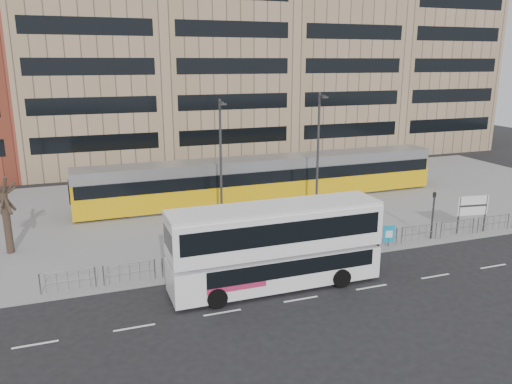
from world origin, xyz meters
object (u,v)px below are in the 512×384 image
object	(u,v)px
ad_panel	(389,234)
lamp_post_east	(318,147)
traffic_light_west	(181,240)
bare_tree	(1,174)
double_decker_bus	(276,243)
pedestrian	(245,217)
station_sign	(473,207)
tram	(266,179)
traffic_light_east	(433,209)
lamp_post_west	(221,154)

from	to	relation	value
ad_panel	lamp_post_east	size ratio (longest dim) A/B	0.15
traffic_light_west	bare_tree	size ratio (longest dim) A/B	0.47
double_decker_bus	pedestrian	distance (m)	8.68
station_sign	ad_panel	world-z (taller)	station_sign
station_sign	traffic_light_west	bearing A→B (deg)	-171.04
station_sign	pedestrian	xyz separation A→B (m)	(-14.11, 5.49, -0.84)
tram	ad_panel	bearing A→B (deg)	-76.01
station_sign	lamp_post_east	xyz separation A→B (m)	(-7.25, 8.50, 3.08)
double_decker_bus	station_sign	bearing A→B (deg)	10.76
lamp_post_east	traffic_light_west	bearing A→B (deg)	-144.61
station_sign	traffic_light_west	size ratio (longest dim) A/B	0.82
ad_panel	pedestrian	bearing A→B (deg)	154.32
traffic_light_east	pedestrian	bearing A→B (deg)	153.42
lamp_post_east	tram	bearing A→B (deg)	126.59
tram	traffic_light_west	xyz separation A→B (m)	(-9.58, -12.60, 0.18)
tram	lamp_post_west	bearing A→B (deg)	-145.52
bare_tree	pedestrian	bearing A→B (deg)	-3.32
double_decker_bus	station_sign	xyz separation A→B (m)	(15.32, 3.00, -0.45)
pedestrian	traffic_light_east	xyz separation A→B (m)	(10.82, -5.61, 1.06)
double_decker_bus	bare_tree	size ratio (longest dim) A/B	1.64
double_decker_bus	lamp_post_west	world-z (taller)	lamp_post_west
tram	bare_tree	distance (m)	19.80
tram	bare_tree	world-z (taller)	bare_tree
double_decker_bus	bare_tree	xyz separation A→B (m)	(-13.38, 9.34, 2.66)
pedestrian	tram	bearing A→B (deg)	-48.20
lamp_post_west	pedestrian	bearing A→B (deg)	-79.16
pedestrian	bare_tree	xyz separation A→B (m)	(-14.59, 0.85, 3.95)
traffic_light_east	lamp_post_east	distance (m)	9.91
station_sign	ad_panel	distance (m)	6.80
station_sign	bare_tree	distance (m)	29.55
tram	ad_panel	xyz separation A→B (m)	(3.34, -12.70, -1.01)
station_sign	lamp_post_west	xyz separation A→B (m)	(-14.77, 8.97, 2.92)
traffic_light_east	bare_tree	bearing A→B (deg)	166.57
ad_panel	pedestrian	size ratio (longest dim) A/B	0.73
tram	lamp_post_east	size ratio (longest dim) A/B	3.40
tram	traffic_light_east	bearing A→B (deg)	-62.13
lamp_post_west	tram	bearing A→B (deg)	35.24
traffic_light_west	tram	bearing A→B (deg)	59.55
station_sign	traffic_light_east	bearing A→B (deg)	-169.94
pedestrian	traffic_light_east	size ratio (longest dim) A/B	0.59
ad_panel	pedestrian	distance (m)	9.45
traffic_light_east	lamp_post_east	size ratio (longest dim) A/B	0.35
double_decker_bus	traffic_light_west	distance (m)	5.10
double_decker_bus	tram	distance (m)	16.18
ad_panel	lamp_post_west	distance (m)	12.95
tram	ad_panel	size ratio (longest dim) A/B	22.52
tram	double_decker_bus	bearing A→B (deg)	-109.72
station_sign	double_decker_bus	bearing A→B (deg)	-160.83
double_decker_bus	lamp_post_east	bearing A→B (deg)	54.63
ad_panel	traffic_light_east	xyz separation A→B (m)	(3.43, 0.29, 1.19)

